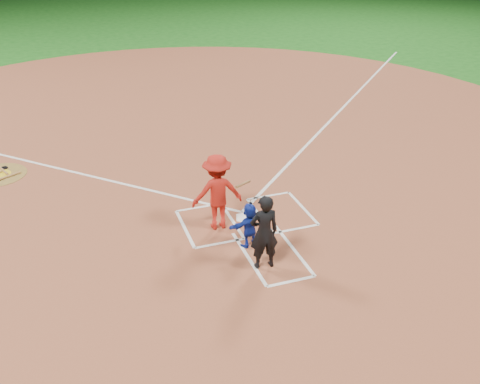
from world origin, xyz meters
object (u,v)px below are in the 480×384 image
object	(u,v)px
home_plate	(246,218)
batter_at_plate	(217,192)
catcher	(249,225)
umpire	(264,232)

from	to	relation	value
home_plate	batter_at_plate	world-z (taller)	batter_at_plate
catcher	umpire	xyz separation A→B (m)	(-0.00, -0.90, 0.33)
home_plate	batter_at_plate	distance (m)	1.24
umpire	batter_at_plate	bearing A→B (deg)	-74.57
home_plate	umpire	world-z (taller)	umpire
home_plate	umpire	size ratio (longest dim) A/B	0.35
catcher	batter_at_plate	bearing A→B (deg)	-85.48
batter_at_plate	catcher	bearing A→B (deg)	-67.10
home_plate	catcher	bearing A→B (deg)	73.75
batter_at_plate	home_plate	bearing A→B (deg)	11.21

